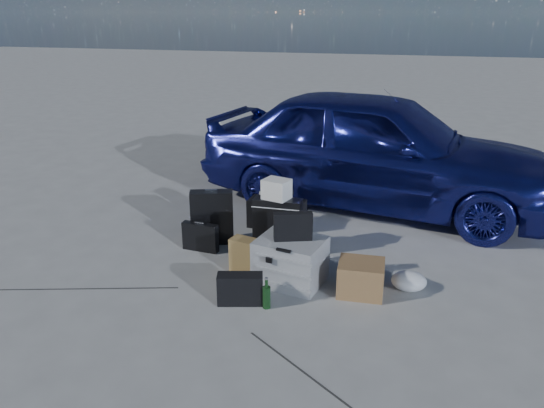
{
  "coord_description": "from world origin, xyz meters",
  "views": [
    {
      "loc": [
        1.45,
        -4.22,
        2.45
      ],
      "look_at": [
        -0.06,
        0.85,
        0.53
      ],
      "focal_mm": 35.0,
      "sensor_mm": 36.0,
      "label": 1
    }
  ],
  "objects_px": {
    "duffel_bag": "(277,214)",
    "green_bottle": "(267,294)",
    "car": "(375,148)",
    "cardboard_box": "(361,278)",
    "pelican_case": "(291,261)",
    "briefcase": "(200,237)",
    "suitcase_right": "(278,226)",
    "suitcase_left": "(212,217)"
  },
  "relations": [
    {
      "from": "pelican_case",
      "to": "cardboard_box",
      "type": "relative_size",
      "value": 1.47
    },
    {
      "from": "cardboard_box",
      "to": "green_bottle",
      "type": "distance_m",
      "value": 0.9
    },
    {
      "from": "pelican_case",
      "to": "cardboard_box",
      "type": "bearing_deg",
      "value": 7.38
    },
    {
      "from": "duffel_bag",
      "to": "green_bottle",
      "type": "distance_m",
      "value": 1.88
    },
    {
      "from": "briefcase",
      "to": "green_bottle",
      "type": "relative_size",
      "value": 1.43
    },
    {
      "from": "briefcase",
      "to": "cardboard_box",
      "type": "relative_size",
      "value": 0.97
    },
    {
      "from": "duffel_bag",
      "to": "cardboard_box",
      "type": "distance_m",
      "value": 1.78
    },
    {
      "from": "suitcase_left",
      "to": "duffel_bag",
      "type": "xyz_separation_m",
      "value": [
        0.56,
        0.65,
        -0.14
      ]
    },
    {
      "from": "green_bottle",
      "to": "suitcase_left",
      "type": "bearing_deg",
      "value": 130.29
    },
    {
      "from": "pelican_case",
      "to": "car",
      "type": "bearing_deg",
      "value": 88.07
    },
    {
      "from": "suitcase_left",
      "to": "cardboard_box",
      "type": "xyz_separation_m",
      "value": [
        1.75,
        -0.68,
        -0.15
      ]
    },
    {
      "from": "duffel_bag",
      "to": "green_bottle",
      "type": "xyz_separation_m",
      "value": [
        0.43,
        -1.83,
        -0.03
      ]
    },
    {
      "from": "briefcase",
      "to": "suitcase_left",
      "type": "bearing_deg",
      "value": 82.6
    },
    {
      "from": "suitcase_right",
      "to": "duffel_bag",
      "type": "height_order",
      "value": "suitcase_right"
    },
    {
      "from": "briefcase",
      "to": "green_bottle",
      "type": "height_order",
      "value": "briefcase"
    },
    {
      "from": "car",
      "to": "suitcase_right",
      "type": "distance_m",
      "value": 2.06
    },
    {
      "from": "suitcase_right",
      "to": "cardboard_box",
      "type": "height_order",
      "value": "suitcase_right"
    },
    {
      "from": "duffel_bag",
      "to": "green_bottle",
      "type": "relative_size",
      "value": 2.41
    },
    {
      "from": "car",
      "to": "cardboard_box",
      "type": "distance_m",
      "value": 2.56
    },
    {
      "from": "cardboard_box",
      "to": "car",
      "type": "bearing_deg",
      "value": 94.11
    },
    {
      "from": "suitcase_right",
      "to": "cardboard_box",
      "type": "distance_m",
      "value": 1.18
    },
    {
      "from": "pelican_case",
      "to": "briefcase",
      "type": "xyz_separation_m",
      "value": [
        -1.12,
        0.42,
        -0.06
      ]
    },
    {
      "from": "car",
      "to": "pelican_case",
      "type": "relative_size",
      "value": 7.47
    },
    {
      "from": "duffel_bag",
      "to": "briefcase",
      "type": "bearing_deg",
      "value": -123.42
    },
    {
      "from": "briefcase",
      "to": "suitcase_right",
      "type": "bearing_deg",
      "value": 16.89
    },
    {
      "from": "suitcase_left",
      "to": "duffel_bag",
      "type": "bearing_deg",
      "value": 28.86
    },
    {
      "from": "pelican_case",
      "to": "suitcase_right",
      "type": "bearing_deg",
      "value": 126.05
    },
    {
      "from": "pelican_case",
      "to": "suitcase_right",
      "type": "height_order",
      "value": "suitcase_right"
    },
    {
      "from": "pelican_case",
      "to": "duffel_bag",
      "type": "bearing_deg",
      "value": 120.98
    },
    {
      "from": "suitcase_right",
      "to": "suitcase_left",
      "type": "bearing_deg",
      "value": 174.22
    },
    {
      "from": "suitcase_left",
      "to": "green_bottle",
      "type": "height_order",
      "value": "suitcase_left"
    },
    {
      "from": "pelican_case",
      "to": "cardboard_box",
      "type": "xyz_separation_m",
      "value": [
        0.67,
        -0.03,
        -0.07
      ]
    },
    {
      "from": "briefcase",
      "to": "green_bottle",
      "type": "bearing_deg",
      "value": -38.42
    },
    {
      "from": "briefcase",
      "to": "suitcase_left",
      "type": "xyz_separation_m",
      "value": [
        0.05,
        0.23,
        0.15
      ]
    },
    {
      "from": "pelican_case",
      "to": "duffel_bag",
      "type": "distance_m",
      "value": 1.4
    },
    {
      "from": "pelican_case",
      "to": "duffel_bag",
      "type": "relative_size",
      "value": 0.9
    },
    {
      "from": "pelican_case",
      "to": "green_bottle",
      "type": "xyz_separation_m",
      "value": [
        -0.08,
        -0.52,
        -0.08
      ]
    },
    {
      "from": "car",
      "to": "suitcase_left",
      "type": "height_order",
      "value": "car"
    },
    {
      "from": "pelican_case",
      "to": "briefcase",
      "type": "distance_m",
      "value": 1.2
    },
    {
      "from": "duffel_bag",
      "to": "green_bottle",
      "type": "bearing_deg",
      "value": -75.73
    },
    {
      "from": "green_bottle",
      "to": "cardboard_box",
      "type": "bearing_deg",
      "value": 33.48
    },
    {
      "from": "cardboard_box",
      "to": "briefcase",
      "type": "bearing_deg",
      "value": 166.14
    }
  ]
}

